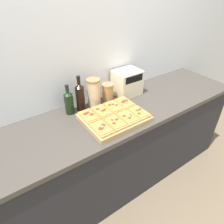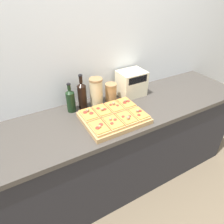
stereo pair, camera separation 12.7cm
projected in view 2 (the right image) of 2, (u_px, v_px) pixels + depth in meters
The scene contains 17 objects.
ground_plane at pixel (130, 202), 1.99m from camera, with size 12.00×12.00×0.00m, color brown.
wall_back at pixel (95, 61), 1.79m from camera, with size 6.00×0.06×2.50m.
kitchen_counter at pixel (115, 150), 1.97m from camera, with size 2.63×0.67×0.91m.
cutting_board at pixel (114, 118), 1.61m from camera, with size 0.49×0.40×0.04m, color tan.
pizza_slice_back_left at pixel (89, 115), 1.59m from camera, with size 0.11×0.18×0.05m.
pizza_slice_back_midleft at pixel (102, 111), 1.64m from camera, with size 0.11×0.18×0.05m.
pizza_slice_back_midright at pixel (114, 107), 1.69m from camera, with size 0.11×0.18×0.05m.
pizza_slice_back_right at pixel (126, 103), 1.73m from camera, with size 0.11×0.18×0.05m.
pizza_slice_front_left at pixel (99, 128), 1.45m from camera, with size 0.11×0.18×0.05m.
pizza_slice_front_midleft at pixel (113, 123), 1.50m from camera, with size 0.11×0.18×0.05m.
pizza_slice_front_midright at pixel (127, 118), 1.55m from camera, with size 0.11×0.18×0.05m.
pizza_slice_front_right at pixel (139, 114), 1.60m from camera, with size 0.11×0.18×0.05m.
olive_oil_bottle at pixel (71, 100), 1.67m from camera, with size 0.07×0.07×0.26m.
wine_bottle at pixel (82, 95), 1.71m from camera, with size 0.08×0.08×0.31m.
grain_jar_tall at pixel (96, 92), 1.76m from camera, with size 0.12×0.12×0.25m.
grain_jar_short at pixel (111, 92), 1.85m from camera, with size 0.11×0.11×0.17m.
toaster_oven at pixel (131, 83), 1.92m from camera, with size 0.27×0.20×0.24m.
Camera 2 is at (-0.73, -0.92, 1.86)m, focal length 32.00 mm.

